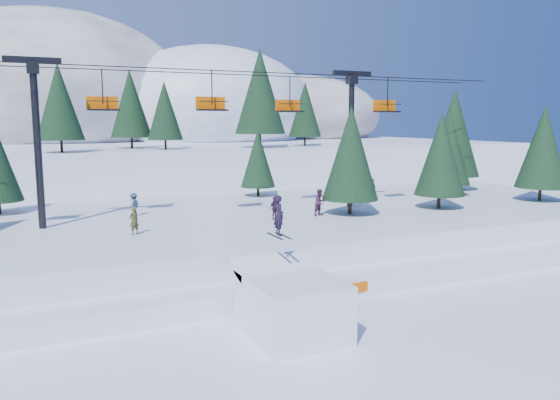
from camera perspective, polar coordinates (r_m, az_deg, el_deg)
name	(u,v)px	position (r m, az deg, el deg)	size (l,w,h in m)	color
ground	(306,354)	(22.19, 2.74, -15.74)	(160.00, 160.00, 0.00)	white
mid_shelf	(187,236)	(38.00, -9.73, -3.69)	(70.00, 22.00, 2.50)	white
berm	(236,285)	(28.90, -4.58, -8.83)	(70.00, 6.00, 1.10)	white
mountain_ridge	(61,117)	(91.47, -21.95, 8.01)	(119.00, 60.63, 26.46)	white
jump_kicker	(291,303)	(23.64, 1.15, -10.67)	(3.64, 4.97, 5.79)	white
chairlift	(197,117)	(37.50, -8.66, 8.60)	(46.00, 3.21, 10.28)	black
conifer_stand	(219,152)	(38.71, -6.44, 5.05)	(63.87, 15.89, 9.63)	black
distant_skiers	(209,207)	(36.86, -7.39, -0.71)	(32.22, 8.67, 1.87)	#3C1F35
banner_near	(362,287)	(28.77, 8.57, -9.00)	(2.84, 0.39, 0.90)	black
banner_far	(385,276)	(30.97, 10.92, -7.81)	(2.80, 0.65, 0.90)	black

